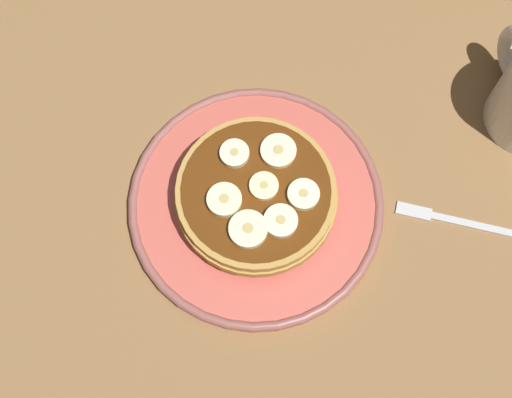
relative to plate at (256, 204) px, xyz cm
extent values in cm
cube|color=olive|center=(0.00, 0.00, -2.37)|extent=(140.00, 140.00, 3.00)
cylinder|color=#CC594C|center=(0.00, 0.00, -0.20)|extent=(24.80, 24.80, 1.35)
torus|color=#965750|center=(0.00, 0.00, 0.28)|extent=(25.00, 25.00, 0.94)
cylinder|color=#B7893A|center=(0.27, 0.31, 1.07)|extent=(14.66, 14.66, 1.19)
cylinder|color=#BC9143|center=(-0.43, 0.10, 2.26)|extent=(15.43, 15.43, 1.19)
cylinder|color=tan|center=(-0.44, -0.26, 3.45)|extent=(15.05, 15.05, 1.19)
cylinder|color=#592B0A|center=(0.00, 0.00, 4.13)|extent=(13.97, 13.97, 0.16)
cylinder|color=#FEF3B3|center=(-0.08, -0.78, 4.39)|extent=(2.74, 2.74, 0.69)
cylinder|color=tan|center=(-0.08, -0.78, 4.78)|extent=(0.77, 0.77, 0.08)
cylinder|color=#EFECC2|center=(3.97, 0.63, 4.48)|extent=(2.80, 2.80, 0.86)
cylinder|color=tan|center=(3.97, 0.63, 4.94)|extent=(0.78, 0.78, 0.08)
cylinder|color=#FDEBBF|center=(2.77, -3.31, 4.42)|extent=(3.40, 3.40, 0.74)
cylinder|color=tan|center=(2.77, -3.31, 4.83)|extent=(0.95, 0.95, 0.08)
cylinder|color=#EDF1BE|center=(-3.40, 2.07, 4.50)|extent=(3.56, 3.56, 0.91)
cylinder|color=tan|center=(-3.40, 2.07, 5.00)|extent=(1.00, 1.00, 0.08)
cylinder|color=#EDF2C6|center=(-2.09, -3.87, 4.46)|extent=(2.99, 2.99, 0.82)
cylinder|color=tan|center=(-2.09, -3.87, 4.90)|extent=(0.84, 0.84, 0.08)
cylinder|color=#F1EEBB|center=(0.46, 3.11, 4.50)|extent=(3.25, 3.25, 0.91)
cylinder|color=tan|center=(0.46, 3.11, 5.00)|extent=(0.91, 0.91, 0.08)
cylinder|color=#F7EEC5|center=(-3.73, -0.96, 4.50)|extent=(3.15, 3.15, 0.91)
cylinder|color=tan|center=(-3.73, -0.96, 5.00)|extent=(0.88, 0.88, 0.08)
cube|color=silver|center=(-9.71, -19.72, -0.62)|extent=(5.98, 8.21, 0.50)
cube|color=silver|center=(-6.02, -14.37, -0.62)|extent=(3.03, 3.60, 0.50)
camera|label=1|loc=(-20.92, 8.02, 66.84)|focal=50.58mm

